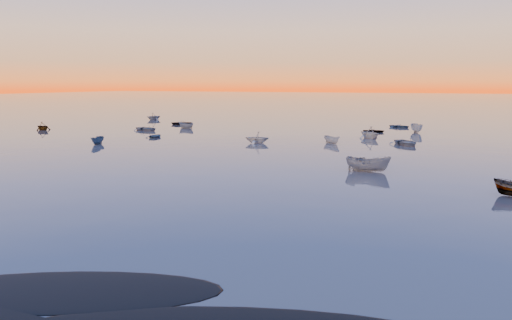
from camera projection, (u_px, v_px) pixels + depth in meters
The scene contains 4 objects.
ground at pixel (390, 120), 112.60m from camera, with size 600.00×600.00×0.00m, color #645953.
mud_lobes at pixel (66, 294), 20.13m from camera, with size 140.00×6.00×0.07m, color black, non-canonical shape.
moored_fleet at pixel (346, 143), 69.57m from camera, with size 124.00×58.00×1.20m, color silver, non-canonical shape.
boat_near_center at pixel (368, 171), 47.79m from camera, with size 4.29×1.81×1.48m, color slate.
Camera 1 is at (14.27, -15.77, 8.45)m, focal length 35.00 mm.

